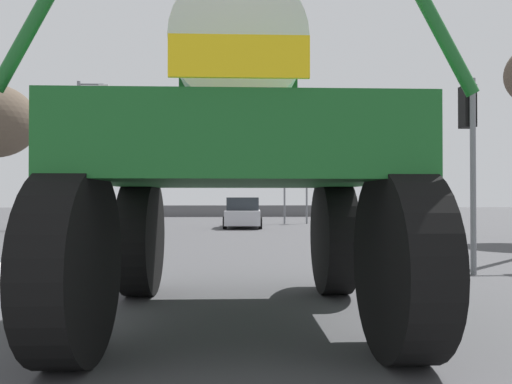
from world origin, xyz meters
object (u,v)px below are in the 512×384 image
(traffic_signal_near_right, at_px, (469,132))
(traffic_signal_far_right, at_px, (306,180))
(sedan_ahead, at_px, (243,213))
(traffic_signal_far_left, at_px, (284,173))
(oversize_sprayer, at_px, (238,164))
(streetlight_far_left, at_px, (81,146))

(traffic_signal_near_right, distance_m, traffic_signal_far_right, 18.79)
(sedan_ahead, bearing_deg, traffic_signal_far_left, -32.52)
(sedan_ahead, relative_size, traffic_signal_far_left, 1.02)
(oversize_sprayer, bearing_deg, streetlight_far_left, 22.60)
(traffic_signal_far_left, bearing_deg, traffic_signal_near_right, -84.56)
(traffic_signal_far_right, relative_size, streetlight_far_left, 0.46)
(traffic_signal_near_right, distance_m, streetlight_far_left, 20.05)
(oversize_sprayer, height_order, sedan_ahead, oversize_sprayer)
(sedan_ahead, distance_m, traffic_signal_far_left, 4.89)
(oversize_sprayer, bearing_deg, traffic_signal_far_right, -10.27)
(sedan_ahead, xyz_separation_m, traffic_signal_near_right, (4.25, -15.19, 2.09))
(sedan_ahead, xyz_separation_m, traffic_signal_far_right, (3.75, 3.59, 1.81))
(oversize_sprayer, distance_m, traffic_signal_far_right, 22.68)
(traffic_signal_near_right, xyz_separation_m, traffic_signal_far_right, (-0.49, 18.78, -0.28))
(traffic_signal_far_left, relative_size, streetlight_far_left, 0.55)
(traffic_signal_far_right, bearing_deg, sedan_ahead, -136.28)
(oversize_sprayer, xyz_separation_m, streetlight_far_left, (-7.89, 19.13, 2.21))
(traffic_signal_far_right, bearing_deg, oversize_sprayer, -100.47)
(sedan_ahead, distance_m, streetlight_far_left, 8.94)
(traffic_signal_near_right, relative_size, streetlight_far_left, 0.52)
(traffic_signal_far_right, bearing_deg, traffic_signal_far_left, -179.58)
(traffic_signal_far_left, height_order, streetlight_far_left, streetlight_far_left)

